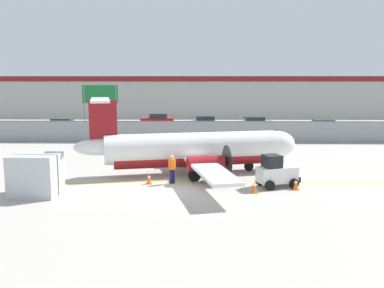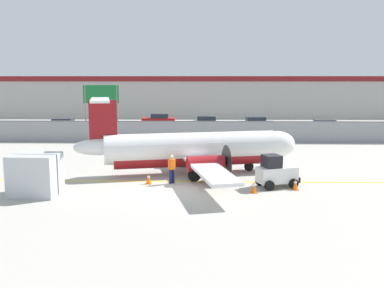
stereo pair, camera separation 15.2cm
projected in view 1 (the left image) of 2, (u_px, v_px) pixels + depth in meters
The scene contains 18 objects.
ground_plane at pixel (175, 181), 25.77m from camera, with size 140.00×140.00×0.01m.
perimeter_fence at pixel (185, 131), 41.41m from camera, with size 98.00×0.10×2.10m.
parking_lot_strip at pixel (188, 128), 52.93m from camera, with size 98.00×17.00×0.12m.
background_building at pixel (191, 96), 70.72m from camera, with size 91.00×8.10×6.50m.
commuter_airplane at pixel (196, 149), 27.77m from camera, with size 14.52×15.95×4.92m.
baggage_tug at pixel (276, 172), 24.38m from camera, with size 2.56×1.95×1.88m.
ground_crew_worker at pixel (172, 168), 25.16m from camera, with size 0.48×0.48×1.70m.
cargo_container at pixel (36, 175), 22.63m from camera, with size 2.48×2.10×2.20m.
traffic_cone_near_left at pixel (149, 179), 25.17m from camera, with size 0.36×0.36×0.64m.
traffic_cone_near_right at pixel (254, 187), 23.20m from camera, with size 0.36×0.36×0.64m.
traffic_cone_far_left at pixel (296, 184), 23.85m from camera, with size 0.36×0.36×0.64m.
parked_car_0 at pixel (63, 125), 48.31m from camera, with size 4.20×2.00×1.58m.
parked_car_1 at pixel (105, 125), 48.67m from camera, with size 4.23×2.07×1.58m.
parked_car_2 at pixel (158, 120), 54.85m from camera, with size 4.22×2.05×1.58m.
parked_car_3 at pixel (206, 123), 51.39m from camera, with size 4.20×2.01×1.58m.
parked_car_4 at pixel (255, 123), 50.41m from camera, with size 4.32×2.27×1.58m.
parked_car_5 at pixel (324, 127), 46.83m from camera, with size 4.28×2.16×1.58m.
highway_sign at pixel (100, 99), 42.78m from camera, with size 3.60×0.14×5.50m.
Camera 1 is at (1.48, -23.10, 6.16)m, focal length 40.00 mm.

